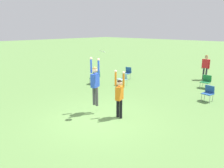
% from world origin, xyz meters
% --- Properties ---
extents(ground_plane, '(120.00, 120.00, 0.00)m').
position_xyz_m(ground_plane, '(0.00, 0.00, 0.00)').
color(ground_plane, '#608C47').
extents(person_jumping, '(0.56, 0.44, 2.05)m').
position_xyz_m(person_jumping, '(-0.56, 0.30, 1.42)').
color(person_jumping, '#4C4C51').
rests_on(person_jumping, ground_plane).
extents(person_defending, '(0.52, 0.41, 1.96)m').
position_xyz_m(person_defending, '(0.54, 0.60, 1.03)').
color(person_defending, black).
rests_on(person_defending, ground_plane).
extents(frisbee, '(0.26, 0.25, 0.10)m').
position_xyz_m(frisbee, '(-0.07, 0.27, 2.68)').
color(frisbee, white).
extents(camping_chair_0, '(0.54, 0.58, 0.79)m').
position_xyz_m(camping_chair_0, '(1.31, 7.69, 0.46)').
color(camping_chair_0, gray).
rests_on(camping_chair_0, ground_plane).
extents(camping_chair_1, '(0.64, 0.69, 0.91)m').
position_xyz_m(camping_chair_1, '(-4.33, 3.70, 0.53)').
color(camping_chair_1, gray).
rests_on(camping_chair_1, ground_plane).
extents(camping_chair_2, '(0.54, 0.57, 0.80)m').
position_xyz_m(camping_chair_2, '(2.37, 5.22, 0.48)').
color(camping_chair_2, gray).
rests_on(camping_chair_2, ground_plane).
extents(camping_chair_3, '(0.63, 0.66, 0.78)m').
position_xyz_m(camping_chair_3, '(-2.77, 4.68, 0.48)').
color(camping_chair_3, gray).
rests_on(camping_chair_3, ground_plane).
extents(camping_chair_4, '(0.53, 0.57, 0.86)m').
position_xyz_m(camping_chair_4, '(-3.71, 6.25, 0.52)').
color(camping_chair_4, gray).
rests_on(camping_chair_4, ground_plane).
extents(person_spectator_near, '(0.58, 0.23, 1.77)m').
position_xyz_m(person_spectator_near, '(0.41, 9.83, 1.07)').
color(person_spectator_near, '#2D2D38').
rests_on(person_spectator_near, ground_plane).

